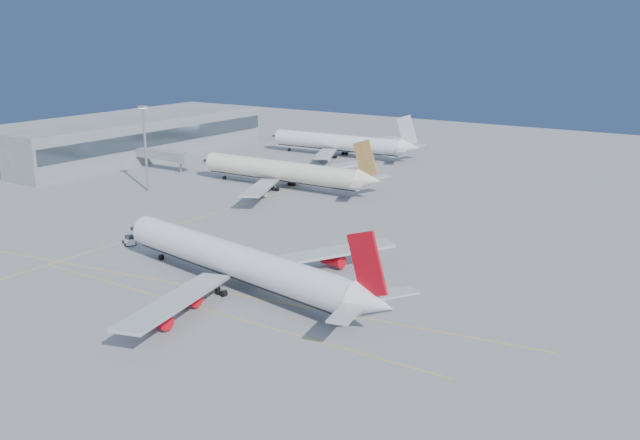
{
  "coord_description": "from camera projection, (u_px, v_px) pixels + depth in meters",
  "views": [
    {
      "loc": [
        84.18,
        -99.27,
        47.4
      ],
      "look_at": [
        1.58,
        25.18,
        7.0
      ],
      "focal_mm": 40.0,
      "sensor_mm": 36.0,
      "label": 1
    }
  ],
  "objects": [
    {
      "name": "taxiway_lines",
      "position": [
        206.0,
        260.0,
        150.11
      ],
      "size": [
        118.86,
        140.0,
        0.02
      ],
      "color": "yellow",
      "rests_on": "ground"
    },
    {
      "name": "airliner_third",
      "position": [
        340.0,
        143.0,
        269.17
      ],
      "size": [
        65.75,
        60.68,
        17.65
      ],
      "rotation": [
        0.0,
        0.0,
        0.03
      ],
      "color": "white",
      "rests_on": "ground"
    },
    {
      "name": "light_mast",
      "position": [
        145.0,
        141.0,
        210.0
      ],
      "size": [
        2.2,
        2.2,
        25.4
      ],
      "color": "gray",
      "rests_on": "ground"
    },
    {
      "name": "jet_bridge",
      "position": [
        165.0,
        155.0,
        243.42
      ],
      "size": [
        23.6,
        3.6,
        6.9
      ],
      "color": "gray",
      "rests_on": "ground"
    },
    {
      "name": "terminal",
      "position": [
        148.0,
        139.0,
        264.91
      ],
      "size": [
        18.4,
        110.0,
        15.0
      ],
      "color": "gray",
      "rests_on": "ground"
    },
    {
      "name": "pushback_tug",
      "position": [
        129.0,
        240.0,
        160.72
      ],
      "size": [
        4.57,
        4.02,
        2.31
      ],
      "rotation": [
        0.0,
        0.0,
        -0.55
      ],
      "color": "white",
      "rests_on": "ground"
    },
    {
      "name": "airliner_virgin",
      "position": [
        241.0,
        263.0,
        131.73
      ],
      "size": [
        71.65,
        63.65,
        17.74
      ],
      "rotation": [
        0.0,
        0.0,
        -0.17
      ],
      "color": "white",
      "rests_on": "ground"
    },
    {
      "name": "airliner_etihad",
      "position": [
        284.0,
        171.0,
        215.71
      ],
      "size": [
        66.96,
        62.06,
        17.52
      ],
      "rotation": [
        0.0,
        0.0,
        0.01
      ],
      "color": "beige",
      "rests_on": "ground"
    },
    {
      "name": "ground",
      "position": [
        241.0,
        282.0,
        137.16
      ],
      "size": [
        500.0,
        500.0,
        0.0
      ],
      "primitive_type": "plane",
      "color": "slate",
      "rests_on": "ground"
    }
  ]
}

